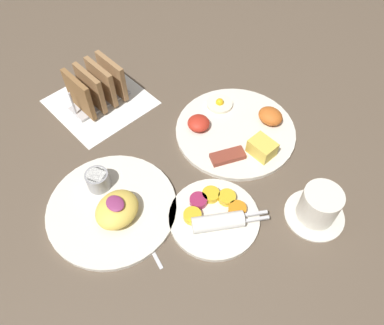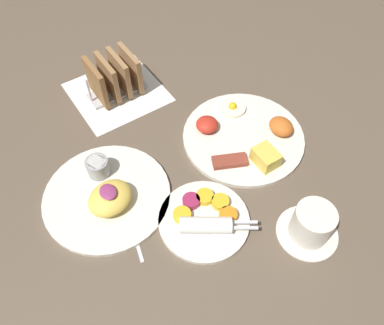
{
  "view_description": "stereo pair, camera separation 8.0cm",
  "coord_description": "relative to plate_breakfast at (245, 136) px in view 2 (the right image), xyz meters",
  "views": [
    {
      "loc": [
        0.43,
        -0.28,
        0.67
      ],
      "look_at": [
        0.08,
        0.05,
        0.03
      ],
      "focal_mm": 35.0,
      "sensor_mm": 36.0,
      "label": 1
    },
    {
      "loc": [
        0.48,
        -0.22,
        0.67
      ],
      "look_at": [
        0.08,
        0.05,
        0.03
      ],
      "focal_mm": 35.0,
      "sensor_mm": 36.0,
      "label": 2
    }
  ],
  "objects": [
    {
      "name": "ground_plane",
      "position": [
        -0.08,
        -0.2,
        -0.01
      ],
      "size": [
        3.0,
        3.0,
        0.0
      ],
      "primitive_type": "plane",
      "color": "brown"
    },
    {
      "name": "napkin_flat",
      "position": [
        -0.31,
        -0.17,
        -0.01
      ],
      "size": [
        0.22,
        0.22,
        0.0
      ],
      "color": "white",
      "rests_on": "ground_plane"
    },
    {
      "name": "plate_breakfast",
      "position": [
        0.0,
        0.0,
        0.0
      ],
      "size": [
        0.28,
        0.28,
        0.05
      ],
      "color": "silver",
      "rests_on": "ground_plane"
    },
    {
      "name": "plate_condiments",
      "position": [
        0.12,
        -0.2,
        0.0
      ],
      "size": [
        0.18,
        0.18,
        0.04
      ],
      "color": "silver",
      "rests_on": "ground_plane"
    },
    {
      "name": "plate_foreground",
      "position": [
        -0.03,
        -0.34,
        0.0
      ],
      "size": [
        0.26,
        0.26,
        0.06
      ],
      "color": "silver",
      "rests_on": "ground_plane"
    },
    {
      "name": "toast_rack",
      "position": [
        -0.31,
        -0.17,
        0.04
      ],
      "size": [
        0.1,
        0.15,
        0.1
      ],
      "color": "#B7B7BC",
      "rests_on": "ground_plane"
    },
    {
      "name": "coffee_cup",
      "position": [
        0.26,
        -0.05,
        0.03
      ],
      "size": [
        0.12,
        0.12,
        0.08
      ],
      "color": "silver",
      "rests_on": "ground_plane"
    },
    {
      "name": "teaspoon",
      "position": [
        0.04,
        -0.33,
        -0.01
      ],
      "size": [
        0.13,
        0.04,
        0.01
      ],
      "color": "silver",
      "rests_on": "ground_plane"
    }
  ]
}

